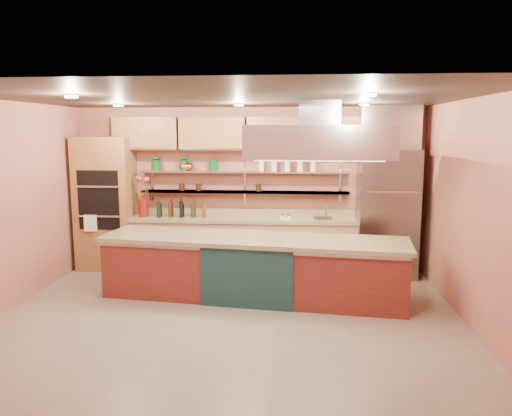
# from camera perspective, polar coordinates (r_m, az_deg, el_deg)

# --- Properties ---
(floor) EXTENTS (6.00, 5.00, 0.02)m
(floor) POSITION_cam_1_polar(r_m,az_deg,el_deg) (6.67, -3.08, -12.38)
(floor) COLOR gray
(floor) RESTS_ON ground
(ceiling) EXTENTS (6.00, 5.00, 0.02)m
(ceiling) POSITION_cam_1_polar(r_m,az_deg,el_deg) (6.23, -3.30, 12.47)
(ceiling) COLOR black
(ceiling) RESTS_ON wall_back
(wall_back) EXTENTS (6.00, 0.04, 2.80)m
(wall_back) POSITION_cam_1_polar(r_m,az_deg,el_deg) (8.76, -0.94, 2.28)
(wall_back) COLOR #AF6453
(wall_back) RESTS_ON floor
(wall_front) EXTENTS (6.00, 0.04, 2.80)m
(wall_front) POSITION_cam_1_polar(r_m,az_deg,el_deg) (3.89, -8.27, -6.25)
(wall_front) COLOR #AF6453
(wall_front) RESTS_ON floor
(wall_left) EXTENTS (0.04, 5.00, 2.80)m
(wall_left) POSITION_cam_1_polar(r_m,az_deg,el_deg) (7.34, -27.08, 0.00)
(wall_left) COLOR #AF6453
(wall_left) RESTS_ON floor
(wall_right) EXTENTS (0.04, 5.00, 2.80)m
(wall_right) POSITION_cam_1_polar(r_m,az_deg,el_deg) (6.60, 23.59, -0.66)
(wall_right) COLOR #AF6453
(wall_right) RESTS_ON floor
(oven_stack) EXTENTS (0.95, 0.64, 2.30)m
(oven_stack) POSITION_cam_1_polar(r_m,az_deg,el_deg) (9.06, -16.76, 0.52)
(oven_stack) COLOR #986237
(oven_stack) RESTS_ON floor
(refrigerator) EXTENTS (0.95, 0.72, 2.10)m
(refrigerator) POSITION_cam_1_polar(r_m,az_deg,el_deg) (8.54, 14.71, -0.56)
(refrigerator) COLOR gray
(refrigerator) RESTS_ON floor
(back_counter) EXTENTS (3.84, 0.64, 0.93)m
(back_counter) POSITION_cam_1_polar(r_m,az_deg,el_deg) (8.63, -1.46, -4.13)
(back_counter) COLOR tan
(back_counter) RESTS_ON floor
(wall_shelf_lower) EXTENTS (3.60, 0.26, 0.03)m
(wall_shelf_lower) POSITION_cam_1_polar(r_m,az_deg,el_deg) (8.64, -1.36, 1.85)
(wall_shelf_lower) COLOR silver
(wall_shelf_lower) RESTS_ON wall_back
(wall_shelf_upper) EXTENTS (3.60, 0.26, 0.03)m
(wall_shelf_upper) POSITION_cam_1_polar(r_m,az_deg,el_deg) (8.61, -1.37, 4.16)
(wall_shelf_upper) COLOR silver
(wall_shelf_upper) RESTS_ON wall_back
(upper_cabinets) EXTENTS (4.60, 0.36, 0.55)m
(upper_cabinets) POSITION_cam_1_polar(r_m,az_deg,el_deg) (8.52, -1.08, 8.49)
(upper_cabinets) COLOR #986237
(upper_cabinets) RESTS_ON wall_back
(range_hood) EXTENTS (2.00, 1.00, 0.45)m
(range_hood) POSITION_cam_1_polar(r_m,az_deg,el_deg) (6.95, 7.14, 7.51)
(range_hood) COLOR silver
(range_hood) RESTS_ON ceiling
(ceiling_downlights) EXTENTS (4.00, 2.80, 0.02)m
(ceiling_downlights) POSITION_cam_1_polar(r_m,az_deg,el_deg) (6.43, -3.04, 12.10)
(ceiling_downlights) COLOR #FFE5A5
(ceiling_downlights) RESTS_ON ceiling
(island) EXTENTS (4.36, 1.44, 0.89)m
(island) POSITION_cam_1_polar(r_m,az_deg,el_deg) (7.25, -0.32, -6.82)
(island) COLOR maroon
(island) RESTS_ON floor
(flower_vase) EXTENTS (0.17, 0.17, 0.30)m
(flower_vase) POSITION_cam_1_polar(r_m,az_deg,el_deg) (8.82, -12.74, 0.02)
(flower_vase) COLOR maroon
(flower_vase) RESTS_ON back_counter
(oil_bottle_cluster) EXTENTS (0.94, 0.50, 0.29)m
(oil_bottle_cluster) POSITION_cam_1_polar(r_m,az_deg,el_deg) (8.64, -8.47, -0.08)
(oil_bottle_cluster) COLOR black
(oil_bottle_cluster) RESTS_ON back_counter
(kitchen_scale) EXTENTS (0.21, 0.18, 0.10)m
(kitchen_scale) POSITION_cam_1_polar(r_m,az_deg,el_deg) (8.43, 3.39, -0.89)
(kitchen_scale) COLOR white
(kitchen_scale) RESTS_ON back_counter
(bar_faucet) EXTENTS (0.03, 0.03, 0.24)m
(bar_faucet) POSITION_cam_1_polar(r_m,az_deg,el_deg) (8.53, 8.00, -0.35)
(bar_faucet) COLOR silver
(bar_faucet) RESTS_ON back_counter
(copper_kettle) EXTENTS (0.21, 0.21, 0.14)m
(copper_kettle) POSITION_cam_1_polar(r_m,az_deg,el_deg) (8.76, -7.75, 4.72)
(copper_kettle) COLOR #DA6132
(copper_kettle) RESTS_ON wall_shelf_upper
(green_canister) EXTENTS (0.19, 0.19, 0.19)m
(green_canister) POSITION_cam_1_polar(r_m,az_deg,el_deg) (8.67, -4.88, 4.90)
(green_canister) COLOR #0F4919
(green_canister) RESTS_ON wall_shelf_upper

